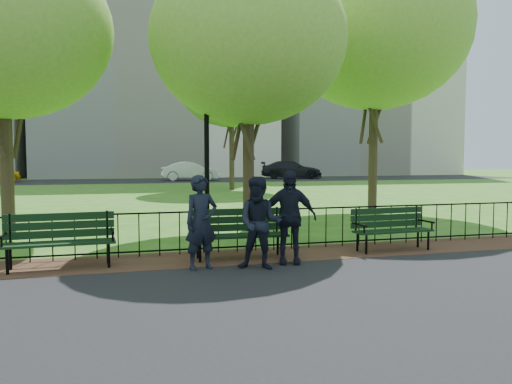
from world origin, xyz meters
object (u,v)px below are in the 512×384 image
object	(u,v)px
park_bench_left_a	(60,234)
park_bench_right_a	(391,224)
person_left	(201,222)
person_right	(289,217)
lamppost	(207,153)
tree_mid_e	(375,29)
person_mid	(260,223)
tree_near_w	(2,27)
sedan_silver	(191,171)
tree_near_e	(248,41)
tree_far_e	(232,78)
park_bench_main	(225,227)
sedan_dark	(291,170)

from	to	relation	value
park_bench_left_a	park_bench_right_a	size ratio (longest dim) A/B	1.09
person_left	person_right	size ratio (longest dim) A/B	0.96
park_bench_left_a	lamppost	size ratio (longest dim) A/B	0.50
person_right	tree_mid_e	bearing A→B (deg)	68.02
lamppost	person_mid	distance (m)	4.78
tree_near_w	sedan_silver	bearing A→B (deg)	72.78
person_left	park_bench_right_a	bearing A→B (deg)	-5.09
lamppost	person_right	world-z (taller)	lamppost
tree_near_e	person_left	world-z (taller)	tree_near_e
lamppost	tree_near_e	bearing A→B (deg)	3.31
tree_near_w	tree_mid_e	bearing A→B (deg)	12.55
park_bench_left_a	tree_far_e	world-z (taller)	tree_far_e
tree_mid_e	person_left	xyz separation A→B (m)	(-7.68, -7.91, -5.77)
person_left	person_mid	distance (m)	1.03
person_left	person_right	distance (m)	1.64
tree_near_w	person_left	distance (m)	8.00
park_bench_main	person_mid	distance (m)	1.10
lamppost	tree_near_w	world-z (taller)	tree_near_w
park_bench_right_a	tree_near_w	size ratio (longest dim) A/B	0.23
person_mid	person_right	size ratio (longest dim) A/B	0.94
lamppost	sedan_silver	bearing A→B (deg)	82.71
tree_near_e	sedan_dark	size ratio (longest dim) A/B	1.30
park_bench_main	person_left	bearing A→B (deg)	-126.43
park_bench_right_a	tree_far_e	size ratio (longest dim) A/B	0.18
park_bench_main	tree_far_e	world-z (taller)	tree_far_e
sedan_silver	sedan_dark	distance (m)	9.66
park_bench_right_a	sedan_dark	world-z (taller)	sedan_dark
park_bench_left_a	sedan_dark	world-z (taller)	sedan_dark
person_left	tree_far_e	bearing A→B (deg)	61.01
sedan_silver	sedan_dark	xyz separation A→B (m)	(9.53, 1.56, 0.02)
park_bench_main	person_right	world-z (taller)	person_right
lamppost	tree_far_e	distance (m)	17.88
park_bench_left_a	sedan_dark	size ratio (longest dim) A/B	0.34
tree_mid_e	person_mid	bearing A→B (deg)	-129.23
park_bench_left_a	tree_far_e	distance (m)	22.50
tree_near_e	tree_far_e	xyz separation A→B (m)	(3.31, 16.61, 1.67)
park_bench_left_a	sedan_silver	size ratio (longest dim) A/B	0.40
person_right	sedan_silver	size ratio (longest dim) A/B	0.36
tree_far_e	person_mid	bearing A→B (deg)	-101.50
tree_mid_e	tree_far_e	xyz separation A→B (m)	(-2.36, 13.09, 0.13)
tree_far_e	park_bench_left_a	bearing A→B (deg)	-110.94
park_bench_left_a	lamppost	bearing A→B (deg)	43.96
tree_near_e	person_mid	bearing A→B (deg)	-102.33
person_mid	tree_mid_e	bearing A→B (deg)	74.77
park_bench_main	tree_mid_e	bearing A→B (deg)	47.73
tree_near_e	tree_far_e	bearing A→B (deg)	78.73
person_right	tree_near_w	bearing A→B (deg)	153.14
sedan_silver	sedan_dark	world-z (taller)	sedan_dark
tree_mid_e	person_right	world-z (taller)	tree_mid_e
tree_mid_e	sedan_dark	distance (m)	28.32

